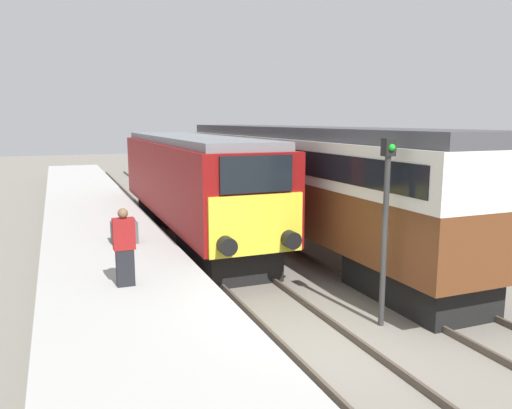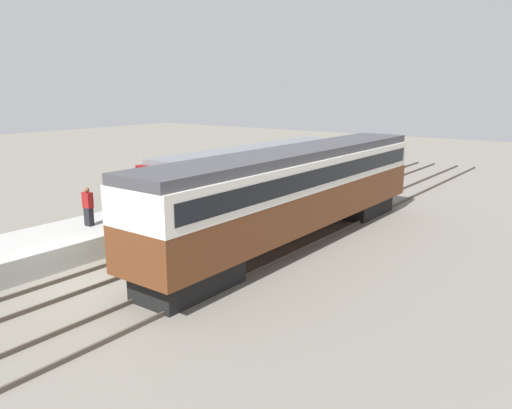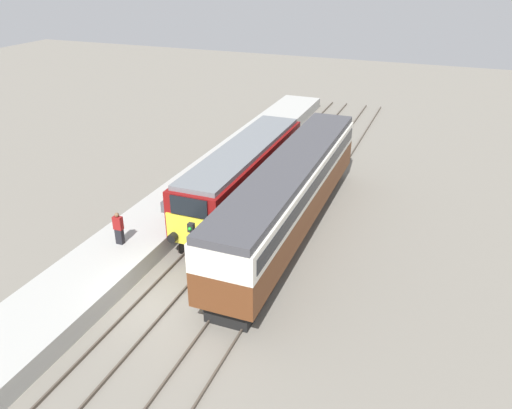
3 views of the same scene
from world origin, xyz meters
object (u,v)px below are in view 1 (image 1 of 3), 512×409
passenger_carriage (296,173)px  locomotive (191,182)px  person_on_platform (124,248)px  signal_post (386,217)px  luggage_crate (124,232)px

passenger_carriage → locomotive: bearing=152.3°
passenger_carriage → person_on_platform: (-6.72, -5.60, -0.76)m
person_on_platform → signal_post: (5.02, -1.95, 0.63)m
signal_post → locomotive: bearing=100.3°
locomotive → passenger_carriage: size_ratio=0.76×
luggage_crate → signal_post: bearing=-51.6°
locomotive → person_on_platform: (-3.32, -7.38, -0.37)m
person_on_platform → locomotive: bearing=65.8°
person_on_platform → luggage_crate: bearing=83.1°
passenger_carriage → person_on_platform: passenger_carriage is taller
person_on_platform → signal_post: size_ratio=0.41×
locomotive → person_on_platform: size_ratio=8.13×
locomotive → signal_post: signal_post is taller
locomotive → luggage_crate: bearing=-128.6°
locomotive → signal_post: 9.49m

